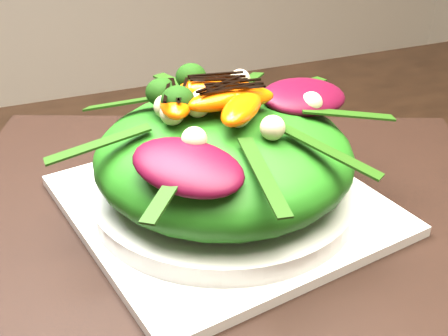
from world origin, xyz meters
name	(u,v)px	position (x,y,z in m)	size (l,w,h in m)	color
placemat	(224,211)	(0.20, 0.15, 0.75)	(0.48, 0.36, 0.00)	black
plate_base	(224,204)	(0.20, 0.15, 0.76)	(0.24, 0.24, 0.01)	silver
salad_bowl	(224,192)	(0.20, 0.15, 0.77)	(0.22, 0.22, 0.02)	silver
lettuce_mound	(224,156)	(0.20, 0.15, 0.81)	(0.21, 0.21, 0.08)	#246A13
radicchio_leaf	(304,97)	(0.28, 0.16, 0.84)	(0.08, 0.05, 0.02)	#430719
orange_segment	(194,91)	(0.19, 0.19, 0.85)	(0.06, 0.03, 0.02)	#FD4E04
broccoli_floret	(137,97)	(0.14, 0.19, 0.85)	(0.04, 0.04, 0.04)	#183409
macadamia_nut	(262,117)	(0.22, 0.12, 0.85)	(0.02, 0.02, 0.02)	#C9B18D
balsamic_drizzle	(194,81)	(0.19, 0.19, 0.86)	(0.04, 0.00, 0.00)	black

